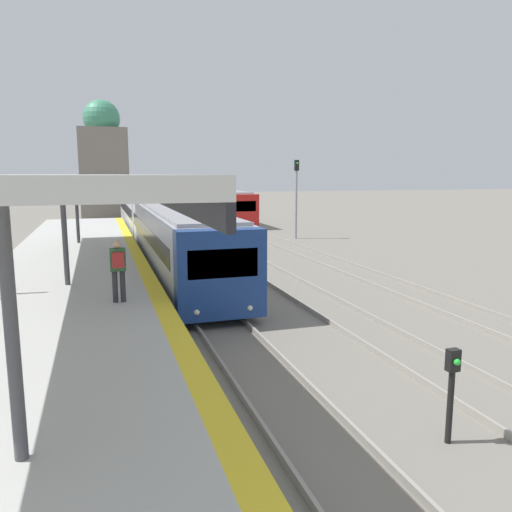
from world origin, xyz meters
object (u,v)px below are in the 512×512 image
at_px(person_on_platform, 118,266).
at_px(train_near, 155,220).
at_px(signal_post_near, 452,385).
at_px(signal_mast_far, 296,190).
at_px(train_far, 201,199).

distance_m(person_on_platform, train_near, 17.04).
relative_size(train_near, signal_post_near, 21.47).
bearing_deg(signal_mast_far, train_far, 94.89).
relative_size(signal_post_near, signal_mast_far, 0.30).
distance_m(train_near, train_far, 24.81).
bearing_deg(signal_post_near, signal_mast_far, 73.41).
distance_m(train_far, signal_post_near, 47.93).
bearing_deg(train_near, person_on_platform, -99.38).
relative_size(train_far, signal_mast_far, 6.35).
relative_size(person_on_platform, train_far, 0.05).
height_order(train_far, signal_mast_far, signal_mast_far).
relative_size(person_on_platform, signal_mast_far, 0.32).
bearing_deg(signal_mast_far, person_on_platform, -124.53).
height_order(person_on_platform, train_near, train_near).
bearing_deg(signal_post_near, train_near, 94.87).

